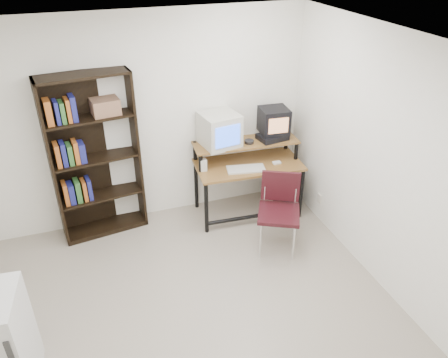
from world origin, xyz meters
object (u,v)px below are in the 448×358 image
object	(u,v)px
crt_monitor	(219,130)
bookshelf	(94,156)
pc_tower	(284,193)
crt_tv	(274,121)
computer_desk	(248,165)
school_chair	(279,204)

from	to	relation	value
crt_monitor	bookshelf	xyz separation A→B (m)	(-1.52, 0.10, -0.16)
bookshelf	pc_tower	bearing A→B (deg)	-15.50
crt_monitor	crt_tv	bearing A→B (deg)	-11.09
computer_desk	bookshelf	bearing A→B (deg)	176.30
computer_desk	school_chair	bearing A→B (deg)	-80.74
computer_desk	school_chair	xyz separation A→B (m)	(0.07, -0.79, -0.13)
pc_tower	school_chair	size ratio (longest dim) A/B	0.48
pc_tower	computer_desk	bearing A→B (deg)	-175.47
crt_monitor	crt_tv	size ratio (longest dim) A/B	1.35
computer_desk	pc_tower	distance (m)	0.71
school_chair	bookshelf	xyz separation A→B (m)	(-1.93, 1.04, 0.44)
computer_desk	crt_monitor	bearing A→B (deg)	159.80
bookshelf	school_chair	bearing A→B (deg)	-36.19
crt_monitor	crt_tv	xyz separation A→B (m)	(0.72, -0.03, 0.03)
school_chair	bookshelf	bearing A→B (deg)	178.65
computer_desk	pc_tower	size ratio (longest dim) A/B	3.07
crt_monitor	pc_tower	world-z (taller)	crt_monitor
crt_tv	school_chair	distance (m)	1.16
school_chair	pc_tower	bearing A→B (deg)	86.12
computer_desk	bookshelf	xyz separation A→B (m)	(-1.85, 0.25, 0.32)
crt_tv	pc_tower	xyz separation A→B (m)	(0.12, -0.19, -1.00)
crt_tv	bookshelf	distance (m)	2.25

